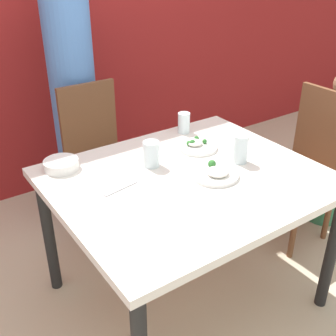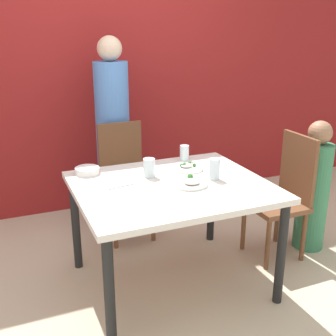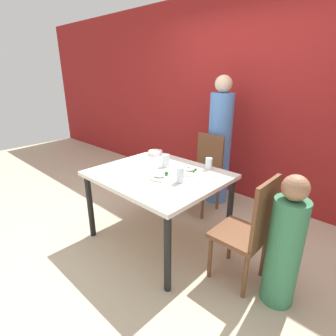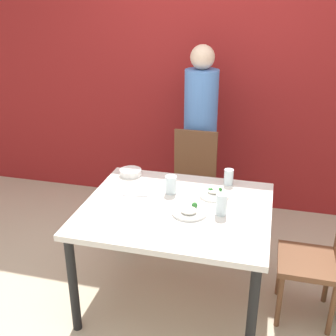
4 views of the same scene
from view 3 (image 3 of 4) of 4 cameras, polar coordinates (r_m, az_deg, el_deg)
ground_plane at (r=2.97m, az=-1.89°, el=-14.80°), size 10.00×10.00×0.00m
wall_back at (r=3.75m, az=15.96°, el=14.09°), size 10.00×0.06×2.70m
dining_table at (r=2.64m, az=-2.06°, el=-2.75°), size 1.25×1.06×0.76m
chair_adult_spot at (r=3.36m, az=7.90°, el=-0.73°), size 0.40×0.40×0.97m
chair_child_spot at (r=2.26m, az=17.17°, el=-12.70°), size 0.40×0.40×0.97m
person_adult at (r=3.53m, az=11.09°, el=4.77°), size 0.30×0.30×1.67m
person_child at (r=2.19m, az=24.04°, el=-15.37°), size 0.25×0.25×1.06m
bowl_curry at (r=3.19m, az=-2.74°, el=3.40°), size 0.17×0.17×0.05m
plate_rice_adult at (r=2.62m, az=4.79°, el=-0.72°), size 0.21×0.21×0.05m
plate_rice_child at (r=2.49m, az=-1.54°, el=-1.80°), size 0.23×0.23×0.06m
glass_water_tall at (r=2.73m, az=8.87°, el=0.96°), size 0.07×0.07×0.12m
glass_water_short at (r=2.37m, az=2.64°, el=-1.49°), size 0.07×0.07×0.14m
glass_water_center at (r=2.77m, az=-0.53°, el=1.64°), size 0.08×0.08×0.13m
fork_steel at (r=2.88m, az=-5.45°, el=0.98°), size 0.18×0.05×0.01m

